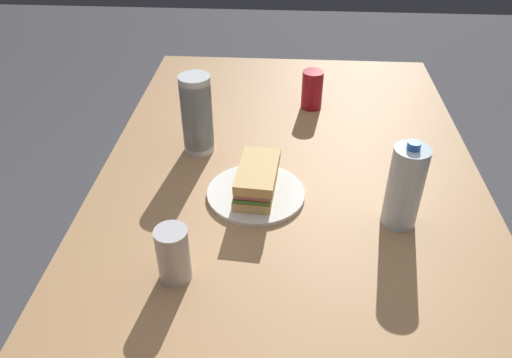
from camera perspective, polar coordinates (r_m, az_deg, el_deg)
The scene contains 7 objects.
dining_table at distance 1.22m, azimuth 3.63°, elevation -6.98°, with size 1.85×0.99×0.77m.
paper_plate at distance 1.22m, azimuth -0.00°, elevation -1.67°, with size 0.24×0.24×0.01m, color white.
sandwich at distance 1.19m, azimuth 0.06°, elevation -0.00°, with size 0.19×0.11×0.08m.
soda_can_red at distance 1.59m, azimuth 6.47°, elevation 10.15°, with size 0.07×0.07×0.12m, color maroon.
water_bottle_tall at distance 1.13m, azimuth 16.73°, elevation -0.87°, with size 0.08×0.08×0.21m.
plastic_cup_stack at distance 1.35m, azimuth -6.80°, elevation 7.36°, with size 0.08×0.08×0.22m.
soda_can_silver at distance 0.99m, azimuth -9.47°, elevation -8.53°, with size 0.07×0.07×0.12m, color silver.
Camera 1 is at (0.90, -0.02, 1.52)m, focal length 34.84 mm.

